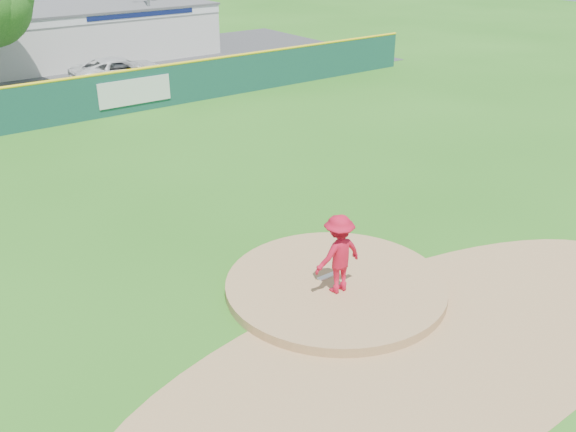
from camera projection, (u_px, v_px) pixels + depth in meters
ground at (335, 290)px, 16.06m from camera, size 120.00×120.00×0.00m
pitchers_mound at (335, 290)px, 16.06m from camera, size 5.50×5.50×0.50m
pitching_rubber at (328, 276)px, 16.16m from camera, size 0.60×0.15×0.04m
infield_dirt_arc at (425, 349)px, 13.87m from camera, size 15.40×15.40×0.01m
parking_lot at (21, 84)px, 35.70m from camera, size 44.00×16.00×0.02m
pitcher at (339, 254)px, 15.18m from camera, size 1.29×0.75×1.98m
van at (121, 71)px, 35.17m from camera, size 5.66×3.02×1.51m
pool_building_grp at (89, 31)px, 41.87m from camera, size 15.20×8.20×3.31m
outfield_fence at (76, 98)px, 28.70m from camera, size 40.00×0.14×2.07m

